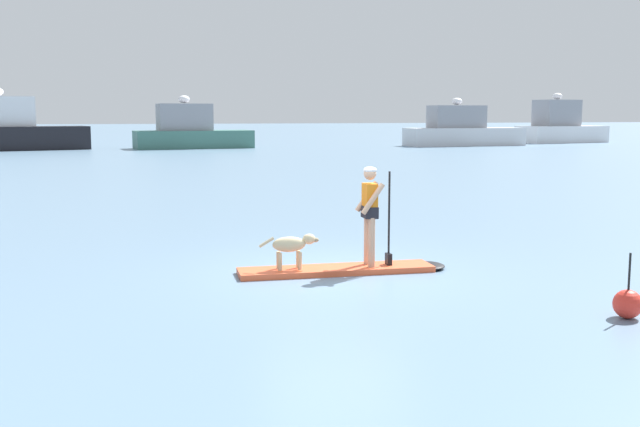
{
  "coord_description": "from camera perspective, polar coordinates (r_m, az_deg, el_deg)",
  "views": [
    {
      "loc": [
        -3.76,
        -11.97,
        2.71
      ],
      "look_at": [
        0.0,
        1.0,
        0.9
      ],
      "focal_mm": 41.72,
      "sensor_mm": 36.0,
      "label": 1
    }
  ],
  "objects": [
    {
      "name": "moored_boat_far_port",
      "position": [
        65.37,
        10.83,
        6.26
      ],
      "size": [
        10.41,
        3.22,
        4.08
      ],
      "color": "silver",
      "rests_on": "ground_plane"
    },
    {
      "name": "moored_boat_far_starboard",
      "position": [
        75.01,
        17.92,
        6.35
      ],
      "size": [
        8.98,
        4.47,
        4.69
      ],
      "color": "white",
      "rests_on": "ground_plane"
    },
    {
      "name": "dog",
      "position": [
        12.58,
        -2.17,
        -2.47
      ],
      "size": [
        1.03,
        0.26,
        0.59
      ],
      "color": "#CCB78C",
      "rests_on": "paddleboard"
    },
    {
      "name": "paddleboard",
      "position": [
        12.88,
        2.24,
        -4.29
      ],
      "size": [
        3.68,
        0.92,
        0.1
      ],
      "color": "#E55933",
      "rests_on": "ground_plane"
    },
    {
      "name": "moored_boat_outer",
      "position": [
        60.99,
        -22.84,
        5.91
      ],
      "size": [
        11.49,
        5.48,
        4.67
      ],
      "color": "black",
      "rests_on": "ground_plane"
    },
    {
      "name": "moored_boat_port",
      "position": [
        60.32,
        -9.9,
        6.2
      ],
      "size": [
        9.43,
        4.0,
        4.17
      ],
      "color": "#3F7266",
      "rests_on": "ground_plane"
    },
    {
      "name": "ground_plane",
      "position": [
        12.83,
        1.25,
        -4.56
      ],
      "size": [
        400.0,
        400.0,
        0.0
      ],
      "primitive_type": "plane",
      "color": "slate"
    },
    {
      "name": "person_paddler",
      "position": [
        12.8,
        3.9,
        0.38
      ],
      "size": [
        0.62,
        0.5,
        1.72
      ],
      "color": "tan",
      "rests_on": "paddleboard"
    },
    {
      "name": "marker_buoy",
      "position": [
        10.8,
        22.53,
        -6.41
      ],
      "size": [
        0.39,
        0.39,
        0.89
      ],
      "color": "red",
      "rests_on": "ground_plane"
    }
  ]
}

